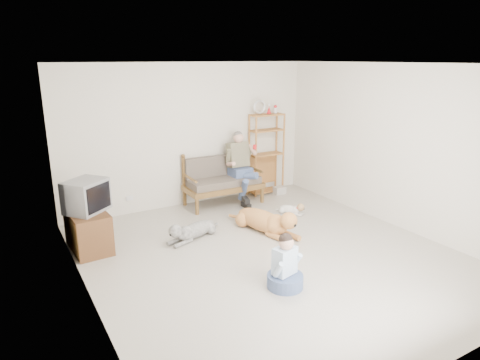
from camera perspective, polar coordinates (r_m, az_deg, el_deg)
floor at (r=6.34m, az=4.04°, el=-9.98°), size 5.50×5.50×0.00m
ceiling at (r=5.70m, az=4.59°, el=15.23°), size 5.50×5.50×0.00m
wall_back at (r=8.24m, az=-6.66°, el=5.95°), size 5.00×0.00×5.00m
wall_front at (r=4.04m, az=27.11°, el=-6.46°), size 5.00×0.00×5.00m
wall_left at (r=4.95m, az=-20.31°, el=-1.72°), size 0.00×5.50×5.50m
wall_right at (r=7.55m, az=20.17°, el=4.16°), size 0.00×5.50×5.50m
loveseat at (r=8.35m, az=-2.43°, el=0.10°), size 1.52×0.73×0.95m
man at (r=8.29m, az=0.31°, el=1.12°), size 0.53×0.76×1.23m
etagere at (r=8.93m, az=3.53°, el=3.61°), size 0.74×0.33×1.97m
book_stack at (r=9.07m, az=5.29°, el=-1.37°), size 0.24×0.18×0.15m
tv_stand at (r=6.79m, az=-19.65°, el=-6.34°), size 0.55×0.93×0.60m
crt_tv at (r=6.61m, az=-19.80°, el=-2.01°), size 0.73×0.71×0.47m
wall_outlet at (r=8.07m, az=-14.52°, el=-2.37°), size 0.12×0.02×0.08m
golden_retriever at (r=7.04m, az=3.65°, el=-5.52°), size 0.59×1.53×0.47m
shaggy_dog at (r=6.85m, az=-6.48°, el=-6.72°), size 1.09×0.52×0.34m
terrier at (r=7.93m, az=7.06°, el=-3.86°), size 0.37×0.53×0.22m
child at (r=5.44m, az=6.03°, el=-11.58°), size 0.46×0.46×0.72m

